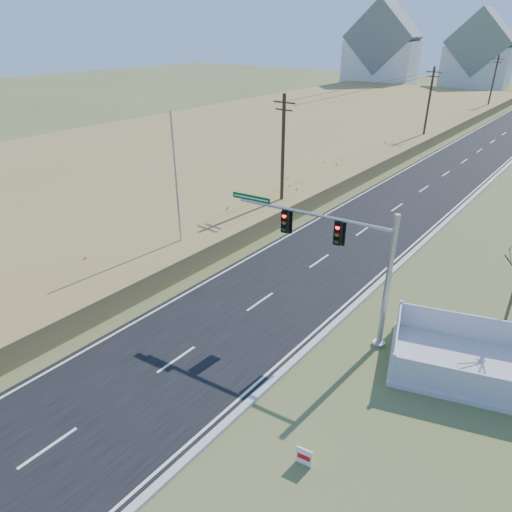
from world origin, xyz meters
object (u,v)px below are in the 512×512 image
(fence_enclosure, at_px, (470,365))
(open_sign, at_px, (304,457))
(flagpole, at_px, (178,205))
(traffic_signal_mast, at_px, (349,258))

(fence_enclosure, xyz_separation_m, open_sign, (-2.95, -8.36, 0.08))
(flagpole, bearing_deg, traffic_signal_mast, -3.33)
(fence_enclosure, height_order, flagpole, flagpole)
(fence_enclosure, height_order, open_sign, fence_enclosure)
(open_sign, relative_size, flagpole, 0.08)
(traffic_signal_mast, bearing_deg, open_sign, -77.75)
(traffic_signal_mast, bearing_deg, fence_enclosure, 3.25)
(fence_enclosure, bearing_deg, traffic_signal_mast, 172.06)
(open_sign, bearing_deg, fence_enclosure, 60.72)
(traffic_signal_mast, distance_m, flagpole, 11.71)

